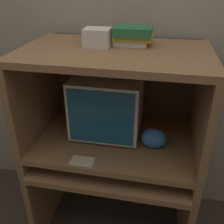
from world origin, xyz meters
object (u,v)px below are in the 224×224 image
at_px(crt_monitor, 108,103).
at_px(book_stack, 133,35).
at_px(keyboard, 97,163).
at_px(storage_box, 97,38).
at_px(mouse, 142,170).
at_px(snack_bag, 154,138).

height_order(crt_monitor, book_stack, book_stack).
bearing_deg(keyboard, crt_monitor, 82.79).
relative_size(crt_monitor, storage_box, 2.98).
relative_size(crt_monitor, keyboard, 0.99).
distance_m(crt_monitor, keyboard, 0.37).
distance_m(keyboard, mouse, 0.28).
relative_size(crt_monitor, book_stack, 1.99).
bearing_deg(book_stack, snack_bag, -40.92).
bearing_deg(snack_bag, storage_box, 167.81).
xyz_separation_m(keyboard, mouse, (0.28, -0.01, 0.00)).
xyz_separation_m(snack_bag, book_stack, (-0.16, 0.14, 0.55)).
bearing_deg(snack_bag, keyboard, -164.84).
bearing_deg(crt_monitor, keyboard, -97.21).
height_order(keyboard, storage_box, storage_box).
relative_size(keyboard, storage_box, 3.02).
relative_size(mouse, book_stack, 0.33).
bearing_deg(storage_box, keyboard, -84.23).
xyz_separation_m(keyboard, snack_bag, (0.33, 0.09, 0.16)).
relative_size(mouse, snack_bag, 0.47).
xyz_separation_m(crt_monitor, storage_box, (-0.04, -0.05, 0.41)).
distance_m(snack_bag, storage_box, 0.65).
bearing_deg(mouse, storage_box, 149.02).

